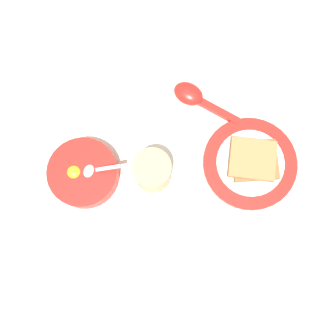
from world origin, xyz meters
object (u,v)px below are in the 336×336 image
Objects in this scene: toast_plate at (250,163)px; toast_sandwich at (254,160)px; egg_bowl at (84,173)px; soup_spoon at (194,97)px; drinking_cup at (152,171)px.

toast_plate is 0.02m from toast_sandwich.
egg_bowl is 0.74× the size of toast_plate.
egg_bowl is at bearing 114.76° from toast_sandwich.
toast_sandwich is at bearing -65.24° from egg_bowl.
toast_sandwich reaches higher than toast_plate.
egg_bowl is at bearing 147.12° from soup_spoon.
toast_sandwich is 1.35× the size of drinking_cup.
toast_plate is (0.14, -0.31, -0.02)m from egg_bowl.
soup_spoon is at bearing -6.58° from drinking_cup.
egg_bowl reaches higher than toast_plate.
toast_plate is 2.19× the size of drinking_cup.
toast_plate is 1.63× the size of toast_sandwich.
drinking_cup reaches higher than toast_sandwich.
soup_spoon is (0.23, -0.15, -0.01)m from egg_bowl.
toast_plate is 0.20m from drinking_cup.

